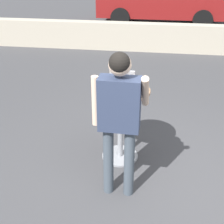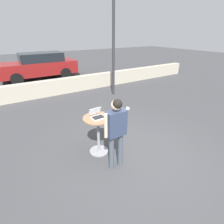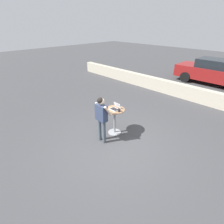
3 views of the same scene
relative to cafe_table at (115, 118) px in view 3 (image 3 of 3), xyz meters
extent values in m
plane|color=#3D3D3F|center=(0.58, -0.57, -0.62)|extent=(50.00, 50.00, 0.00)
cube|color=#B2A893|center=(0.58, 4.97, -0.26)|extent=(16.93, 0.35, 0.72)
cylinder|color=gray|center=(0.00, 0.00, -0.60)|extent=(0.47, 0.47, 0.03)
cylinder|color=gray|center=(0.00, 0.00, -0.14)|extent=(0.07, 0.07, 0.91)
cylinder|color=#8C6647|center=(0.00, 0.00, 0.33)|extent=(0.69, 0.69, 0.02)
cube|color=silver|center=(0.00, -0.02, 0.35)|extent=(0.31, 0.24, 0.02)
cube|color=black|center=(0.00, -0.02, 0.36)|extent=(0.27, 0.20, 0.00)
cube|color=silver|center=(0.00, 0.13, 0.45)|extent=(0.30, 0.08, 0.18)
cube|color=white|center=(0.00, 0.13, 0.45)|extent=(0.28, 0.07, 0.16)
cylinder|color=#232328|center=(0.23, -0.02, 0.39)|extent=(0.09, 0.09, 0.11)
torus|color=#232328|center=(0.29, -0.02, 0.40)|extent=(0.05, 0.01, 0.05)
cylinder|color=#424C56|center=(-0.05, -0.66, -0.21)|extent=(0.11, 0.11, 0.82)
cylinder|color=#424C56|center=(0.18, -0.67, -0.21)|extent=(0.11, 0.11, 0.82)
cube|color=#2D3851|center=(0.07, -0.67, 0.47)|extent=(0.41, 0.21, 0.54)
sphere|color=beige|center=(0.07, -0.67, 0.87)|extent=(0.21, 0.21, 0.21)
sphere|color=black|center=(0.07, -0.69, 0.90)|extent=(0.20, 0.20, 0.20)
cylinder|color=beige|center=(-0.17, -0.66, 0.49)|extent=(0.07, 0.07, 0.51)
cylinder|color=beige|center=(0.30, -0.59, 0.59)|extent=(0.08, 0.31, 0.40)
cube|color=maroon|center=(0.42, 8.54, 0.06)|extent=(4.50, 1.77, 0.76)
cube|color=black|center=(0.64, 8.54, 0.70)|extent=(2.48, 1.55, 0.52)
cylinder|color=black|center=(-0.98, 7.72, -0.28)|extent=(0.67, 0.22, 0.67)
cylinder|color=black|center=(-0.97, 9.38, -0.28)|extent=(0.67, 0.22, 0.67)
camera|label=1|loc=(0.40, -3.34, 1.78)|focal=50.00mm
camera|label=2|loc=(-1.65, -3.20, 2.14)|focal=28.00mm
camera|label=3|loc=(3.76, -3.83, 3.01)|focal=28.00mm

